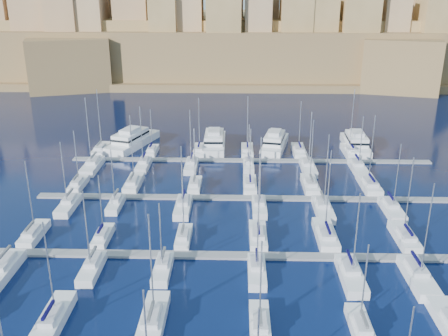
{
  "coord_description": "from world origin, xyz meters",
  "views": [
    {
      "loc": [
        -3.16,
        -78.78,
        39.08
      ],
      "look_at": [
        -5.5,
        6.0,
        7.83
      ],
      "focal_mm": 40.0,
      "sensor_mm": 36.0,
      "label": 1
    }
  ],
  "objects_px": {
    "motor_yacht_a": "(132,140)",
    "motor_yacht_c": "(275,142)",
    "motor_yacht_b": "(214,141)",
    "sailboat_2": "(153,318)",
    "motor_yacht_d": "(356,143)",
    "sailboat_4": "(361,327)"
  },
  "relations": [
    {
      "from": "motor_yacht_b",
      "to": "sailboat_2",
      "type": "bearing_deg",
      "value": -93.44
    },
    {
      "from": "sailboat_4",
      "to": "motor_yacht_b",
      "type": "bearing_deg",
      "value": 106.27
    },
    {
      "from": "sailboat_4",
      "to": "motor_yacht_d",
      "type": "bearing_deg",
      "value": 78.17
    },
    {
      "from": "sailboat_2",
      "to": "sailboat_4",
      "type": "bearing_deg",
      "value": -2.06
    },
    {
      "from": "sailboat_4",
      "to": "motor_yacht_c",
      "type": "distance_m",
      "value": 70.89
    },
    {
      "from": "sailboat_2",
      "to": "motor_yacht_b",
      "type": "distance_m",
      "value": 70.4
    },
    {
      "from": "sailboat_2",
      "to": "motor_yacht_c",
      "type": "distance_m",
      "value": 72.44
    },
    {
      "from": "motor_yacht_a",
      "to": "motor_yacht_c",
      "type": "xyz_separation_m",
      "value": [
        36.42,
        -1.24,
        -0.0
      ]
    },
    {
      "from": "motor_yacht_b",
      "to": "motor_yacht_c",
      "type": "xyz_separation_m",
      "value": [
        15.26,
        -0.5,
        -0.0
      ]
    },
    {
      "from": "motor_yacht_a",
      "to": "motor_yacht_d",
      "type": "height_order",
      "value": "same"
    },
    {
      "from": "sailboat_2",
      "to": "motor_yacht_c",
      "type": "relative_size",
      "value": 0.86
    },
    {
      "from": "motor_yacht_a",
      "to": "motor_yacht_c",
      "type": "relative_size",
      "value": 1.16
    },
    {
      "from": "sailboat_2",
      "to": "motor_yacht_c",
      "type": "xyz_separation_m",
      "value": [
        19.48,
        69.77,
        0.97
      ]
    },
    {
      "from": "motor_yacht_b",
      "to": "motor_yacht_a",
      "type": "bearing_deg",
      "value": 178.0
    },
    {
      "from": "motor_yacht_b",
      "to": "motor_yacht_d",
      "type": "distance_m",
      "value": 35.61
    },
    {
      "from": "motor_yacht_a",
      "to": "sailboat_4",
      "type": "bearing_deg",
      "value": -59.75
    },
    {
      "from": "motor_yacht_c",
      "to": "motor_yacht_d",
      "type": "xyz_separation_m",
      "value": [
        20.35,
        0.15,
        0.0
      ]
    },
    {
      "from": "sailboat_2",
      "to": "motor_yacht_a",
      "type": "height_order",
      "value": "sailboat_2"
    },
    {
      "from": "motor_yacht_c",
      "to": "motor_yacht_d",
      "type": "height_order",
      "value": "same"
    },
    {
      "from": "sailboat_2",
      "to": "motor_yacht_d",
      "type": "relative_size",
      "value": 0.87
    },
    {
      "from": "motor_yacht_c",
      "to": "motor_yacht_a",
      "type": "bearing_deg",
      "value": 178.05
    },
    {
      "from": "sailboat_2",
      "to": "motor_yacht_d",
      "type": "height_order",
      "value": "sailboat_2"
    }
  ]
}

